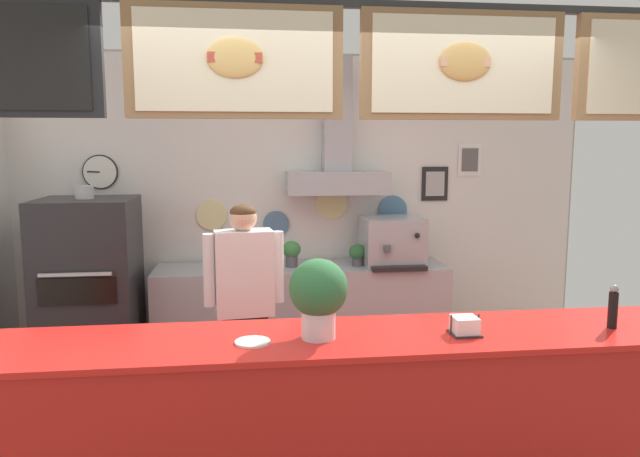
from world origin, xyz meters
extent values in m
cube|color=#9E9E99|center=(0.00, 2.36, 1.38)|extent=(5.18, 0.12, 2.75)
cube|color=silver|center=(0.00, 2.30, 1.38)|extent=(5.14, 0.01, 2.71)
cylinder|color=black|center=(-1.77, 2.28, 1.72)|extent=(0.30, 0.02, 0.30)
cylinder|color=white|center=(-1.77, 2.27, 1.72)|extent=(0.28, 0.01, 0.28)
cube|color=black|center=(-1.82, 2.26, 1.72)|extent=(0.10, 0.01, 0.02)
cylinder|color=beige|center=(-0.83, 2.28, 1.33)|extent=(0.27, 0.02, 0.27)
cylinder|color=teal|center=(-0.26, 2.28, 1.24)|extent=(0.24, 0.02, 0.24)
cylinder|color=beige|center=(0.25, 2.28, 1.43)|extent=(0.30, 0.02, 0.30)
cylinder|color=teal|center=(0.83, 2.28, 1.35)|extent=(0.27, 0.02, 0.27)
cube|color=black|center=(1.22, 2.28, 1.59)|extent=(0.25, 0.02, 0.31)
cube|color=#A3A3A3|center=(1.22, 2.27, 1.59)|extent=(0.18, 0.01, 0.23)
cube|color=white|center=(1.55, 2.28, 1.81)|extent=(0.22, 0.02, 0.30)
cube|color=#545454|center=(1.55, 2.27, 1.81)|extent=(0.16, 0.01, 0.21)
cube|color=#A3A5AD|center=(0.28, 2.12, 1.62)|extent=(0.90, 0.36, 0.20)
cube|color=#A3A5AD|center=(0.28, 2.18, 2.21)|extent=(0.24, 0.24, 0.99)
cube|color=#2D2D2D|center=(0.00, -0.11, 2.64)|extent=(4.55, 0.04, 0.04)
cube|color=olive|center=(-0.57, -0.14, 2.35)|extent=(1.05, 0.05, 0.54)
cube|color=beige|center=(-0.57, -0.16, 2.35)|extent=(0.94, 0.01, 0.48)
ellipsoid|color=#DBAD60|center=(-0.57, -0.18, 2.37)|extent=(0.27, 0.04, 0.19)
cube|color=#B74233|center=(-0.57, -0.18, 2.37)|extent=(0.26, 0.01, 0.05)
cube|color=olive|center=(0.57, -0.14, 2.35)|extent=(1.05, 0.05, 0.54)
cube|color=beige|center=(0.57, -0.16, 2.35)|extent=(0.94, 0.01, 0.48)
ellipsoid|color=tan|center=(0.57, -0.18, 2.37)|extent=(0.27, 0.04, 0.19)
cube|color=tan|center=(0.57, -0.18, 2.37)|extent=(0.26, 0.01, 0.05)
cube|color=red|center=(0.00, -0.30, 0.49)|extent=(3.86, 0.62, 0.99)
cube|color=red|center=(0.00, -0.30, 1.00)|extent=(3.94, 0.65, 0.03)
cube|color=#A3A5AD|center=(-0.05, 1.96, 0.45)|extent=(2.52, 0.60, 0.91)
cube|color=gray|center=(-0.05, 1.96, 0.16)|extent=(2.39, 0.55, 0.02)
cube|color=#232326|center=(-1.76, 1.69, 0.77)|extent=(0.73, 0.70, 1.54)
cube|color=black|center=(-1.76, 1.33, 0.89)|extent=(0.55, 0.02, 0.20)
cube|color=#B7BABF|center=(-1.76, 1.31, 1.02)|extent=(0.51, 0.02, 0.02)
cylinder|color=#B7BABF|center=(-1.76, 1.69, 1.59)|extent=(0.14, 0.14, 0.10)
cube|color=#232328|center=(-0.55, 0.89, 0.40)|extent=(0.31, 0.23, 0.80)
cube|color=white|center=(-0.55, 0.89, 1.09)|extent=(0.41, 0.26, 0.58)
cylinder|color=white|center=(-0.32, 0.92, 1.12)|extent=(0.08, 0.08, 0.49)
cylinder|color=white|center=(-0.78, 0.86, 1.12)|extent=(0.08, 0.08, 0.49)
sphere|color=#D8AD8E|center=(-0.55, 0.89, 1.47)|extent=(0.19, 0.19, 0.19)
ellipsoid|color=#4C331E|center=(-0.55, 0.89, 1.51)|extent=(0.18, 0.18, 0.10)
cube|color=#A3A5AD|center=(0.74, 1.94, 1.12)|extent=(0.52, 0.46, 0.42)
cylinder|color=#4C4C51|center=(0.64, 1.68, 1.09)|extent=(0.06, 0.06, 0.06)
cube|color=black|center=(0.74, 1.67, 0.93)|extent=(0.46, 0.10, 0.04)
sphere|color=black|center=(0.89, 1.69, 1.20)|extent=(0.04, 0.04, 0.04)
cylinder|color=#4C4C51|center=(-0.14, 1.95, 0.96)|extent=(0.10, 0.10, 0.10)
ellipsoid|color=#387A3D|center=(-0.14, 1.95, 1.06)|extent=(0.16, 0.16, 0.14)
cylinder|color=#4C4C51|center=(0.43, 1.92, 0.94)|extent=(0.10, 0.10, 0.07)
ellipsoid|color=#2D6638|center=(0.43, 1.92, 1.03)|extent=(0.15, 0.15, 0.14)
cylinder|color=white|center=(-0.51, -0.36, 1.02)|extent=(0.17, 0.17, 0.01)
cube|color=#262628|center=(0.54, -0.36, 1.02)|extent=(0.14, 0.14, 0.01)
cylinder|color=#262628|center=(0.47, -0.36, 1.07)|extent=(0.01, 0.01, 0.10)
cylinder|color=#262628|center=(0.61, -0.36, 1.07)|extent=(0.01, 0.01, 0.10)
cube|color=white|center=(0.54, -0.36, 1.06)|extent=(0.12, 0.12, 0.09)
cylinder|color=black|center=(1.33, -0.35, 1.11)|extent=(0.05, 0.05, 0.19)
sphere|color=gray|center=(1.33, -0.35, 1.23)|extent=(0.04, 0.04, 0.04)
cylinder|color=silver|center=(-0.19, -0.32, 1.09)|extent=(0.17, 0.17, 0.15)
cylinder|color=gray|center=(-0.19, -0.32, 1.05)|extent=(0.16, 0.16, 0.05)
ellipsoid|color=#2D6638|center=(-0.19, -0.32, 1.27)|extent=(0.29, 0.29, 0.29)
camera|label=1|loc=(-0.53, -3.15, 1.96)|focal=33.82mm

